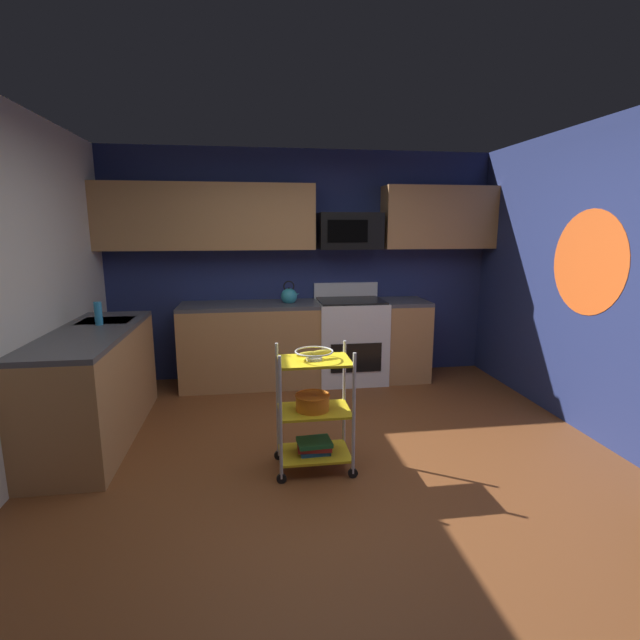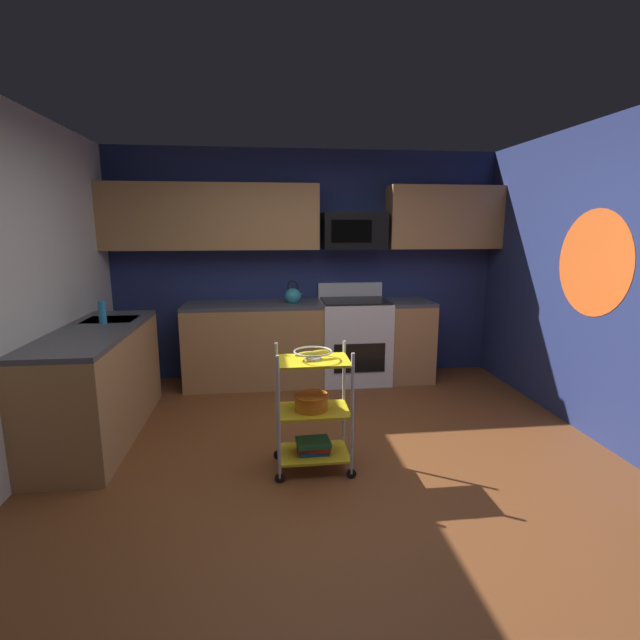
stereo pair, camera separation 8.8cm
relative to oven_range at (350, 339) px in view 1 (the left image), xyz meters
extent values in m
cube|color=brown|center=(-0.50, -2.10, -0.50)|extent=(4.40, 4.80, 0.04)
cube|color=navy|center=(-0.50, 0.33, 0.82)|extent=(4.52, 0.06, 2.60)
cylinder|color=#E5591E|center=(1.69, -1.54, 0.97)|extent=(0.00, 0.89, 0.89)
cube|color=#B27F4C|center=(-0.50, 0.00, -0.04)|extent=(2.77, 0.60, 0.88)
cube|color=#4C4C51|center=(-0.50, 0.00, 0.42)|extent=(2.77, 0.60, 0.04)
cube|color=#B27F4C|center=(-2.40, -1.19, -0.04)|extent=(0.60, 1.77, 0.88)
cube|color=#4C4C51|center=(-2.40, -1.19, 0.42)|extent=(0.60, 1.77, 0.04)
cube|color=#B7BABC|center=(-2.40, -0.75, 0.36)|extent=(0.44, 0.36, 0.16)
cube|color=white|center=(0.00, 0.00, -0.02)|extent=(0.76, 0.64, 0.92)
cube|color=black|center=(0.00, -0.33, -0.13)|extent=(0.56, 0.01, 0.32)
cube|color=white|center=(0.00, 0.29, 0.53)|extent=(0.76, 0.06, 0.18)
cube|color=black|center=(0.00, 0.00, 0.45)|extent=(0.72, 0.60, 0.02)
cube|color=#B27F4C|center=(-1.55, 0.13, 1.37)|extent=(2.30, 0.33, 0.70)
cube|color=#B27F4C|center=(1.05, 0.13, 1.37)|extent=(1.30, 0.33, 0.70)
cube|color=black|center=(0.00, 0.11, 1.22)|extent=(0.70, 0.38, 0.40)
cube|color=black|center=(-0.06, -0.09, 1.22)|extent=(0.44, 0.01, 0.24)
cylinder|color=silver|center=(-0.93, -2.14, 0.00)|extent=(0.02, 0.02, 0.88)
cylinder|color=black|center=(-0.93, -2.14, -0.44)|extent=(0.07, 0.02, 0.07)
cylinder|color=silver|center=(-0.43, -2.14, 0.00)|extent=(0.02, 0.02, 0.88)
cylinder|color=black|center=(-0.43, -2.14, -0.44)|extent=(0.07, 0.02, 0.07)
cylinder|color=silver|center=(-0.93, -1.80, 0.00)|extent=(0.02, 0.02, 0.88)
cylinder|color=black|center=(-0.93, -1.80, -0.44)|extent=(0.07, 0.02, 0.07)
cylinder|color=silver|center=(-0.43, -1.80, 0.00)|extent=(0.02, 0.02, 0.88)
cylinder|color=black|center=(-0.43, -1.80, -0.44)|extent=(0.07, 0.02, 0.07)
cube|color=yellow|center=(-0.68, -1.97, -0.36)|extent=(0.51, 0.35, 0.02)
cube|color=yellow|center=(-0.68, -1.97, -0.03)|extent=(0.51, 0.35, 0.02)
cube|color=yellow|center=(-0.68, -1.97, 0.34)|extent=(0.51, 0.35, 0.02)
torus|color=silver|center=(-0.68, -1.97, 0.41)|extent=(0.27, 0.27, 0.01)
cylinder|color=silver|center=(-0.68, -1.97, 0.36)|extent=(0.12, 0.12, 0.02)
ellipsoid|color=yellow|center=(-0.63, -1.96, 0.40)|extent=(0.17, 0.09, 0.04)
ellipsoid|color=yellow|center=(-0.72, -1.98, 0.40)|extent=(0.17, 0.09, 0.04)
cylinder|color=orange|center=(-0.69, -1.97, 0.04)|extent=(0.24, 0.24, 0.11)
torus|color=orange|center=(-0.69, -1.97, 0.09)|extent=(0.25, 0.25, 0.01)
cube|color=#1E4C8C|center=(-0.68, -1.97, -0.33)|extent=(0.22, 0.18, 0.03)
cube|color=#B22626|center=(-0.68, -1.97, -0.30)|extent=(0.25, 0.18, 0.03)
cube|color=#26723F|center=(-0.68, -1.97, -0.27)|extent=(0.25, 0.21, 0.03)
sphere|color=teal|center=(-0.70, 0.00, 0.51)|extent=(0.18, 0.18, 0.18)
sphere|color=black|center=(-0.70, 0.00, 0.60)|extent=(0.03, 0.03, 0.03)
cone|color=teal|center=(-0.62, 0.00, 0.53)|extent=(0.09, 0.04, 0.06)
torus|color=black|center=(-0.70, 0.00, 0.63)|extent=(0.12, 0.01, 0.12)
cylinder|color=#2D8CBF|center=(-2.40, -0.96, 0.54)|extent=(0.06, 0.06, 0.20)
camera|label=1|loc=(-1.09, -5.08, 1.26)|focal=26.10mm
camera|label=2|loc=(-1.00, -5.10, 1.26)|focal=26.10mm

